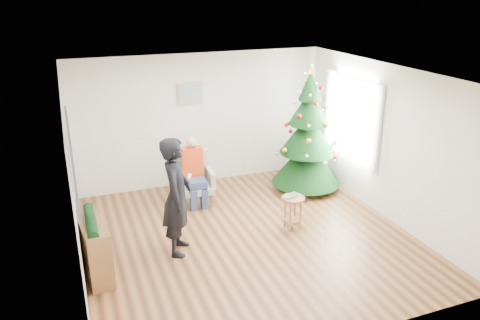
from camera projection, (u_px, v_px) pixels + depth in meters
name	position (u px, v px, depth m)	size (l,w,h in m)	color
floor	(248.00, 238.00, 7.45)	(5.00, 5.00, 0.00)	brown
ceiling	(249.00, 75.00, 6.55)	(5.00, 5.00, 0.00)	white
wall_back	(201.00, 120.00, 9.19)	(5.00, 5.00, 0.00)	silver
wall_front	(338.00, 241.00, 4.81)	(5.00, 5.00, 0.00)	silver
wall_left	(72.00, 185.00, 6.16)	(5.00, 5.00, 0.00)	silver
wall_right	(386.00, 143.00, 7.83)	(5.00, 5.00, 0.00)	silver
window_panel	(352.00, 117.00, 8.63)	(0.04, 1.30, 1.40)	white
curtains	(351.00, 117.00, 8.62)	(0.05, 1.75, 1.50)	white
christmas_tree	(308.00, 135.00, 8.92)	(1.34, 1.34, 2.42)	#3F2816
stool	(293.00, 213.00, 7.64)	(0.37, 0.37, 0.56)	brown
laptop	(293.00, 197.00, 7.54)	(0.31, 0.20, 0.02)	silver
armchair	(194.00, 185.00, 8.56)	(0.72, 0.66, 0.96)	#91A182
seated_person	(194.00, 171.00, 8.41)	(0.39, 0.56, 1.26)	navy
standing_man	(177.00, 197.00, 6.77)	(0.65, 0.43, 1.80)	black
game_controller	(189.00, 176.00, 6.71)	(0.04, 0.13, 0.04)	white
console	(94.00, 248.00, 6.38)	(0.30, 1.00, 0.80)	brown
garland	(91.00, 221.00, 6.24)	(0.14, 0.14, 0.90)	black
tapestry	(72.00, 159.00, 6.35)	(0.03, 1.50, 1.15)	black
framed_picture	(190.00, 93.00, 8.90)	(0.52, 0.05, 0.42)	tan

